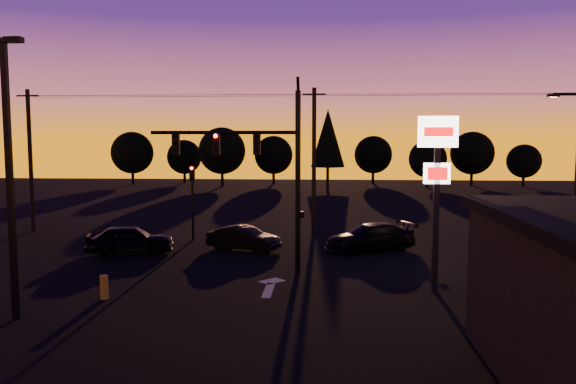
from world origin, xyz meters
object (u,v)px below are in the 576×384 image
object	(u,v)px
car_mid	(243,238)
traffic_signal_mast	(261,161)
secondary_signal	(192,192)
car_left	(130,239)
bollard	(104,287)
pylon_sign	(437,165)
suv_parked	(554,296)
car_right	(370,237)
streetlight	(575,172)
parking_lot_light	(9,160)

from	to	relation	value
car_mid	traffic_signal_mast	bearing A→B (deg)	-140.57
secondary_signal	car_left	xyz separation A→B (m)	(-2.32, -4.01, -2.11)
car_left	bollard	bearing A→B (deg)	178.76
pylon_sign	car_mid	xyz separation A→B (m)	(-8.63, 7.27, -4.27)
car_left	suv_parked	bearing A→B (deg)	-130.88
car_right	streetlight	bearing A→B (deg)	42.84
parking_lot_light	suv_parked	distance (m)	18.56
car_mid	suv_parked	size ratio (longest dim) A/B	0.80
bollard	suv_parked	bearing A→B (deg)	-3.25
streetlight	bollard	size ratio (longest dim) A/B	8.98
bollard	secondary_signal	bearing A→B (deg)	87.72
car_left	car_mid	xyz separation A→B (m)	(5.69, 1.29, -0.10)
suv_parked	bollard	bearing A→B (deg)	155.61
pylon_sign	streetlight	distance (m)	8.00
bollard	car_mid	xyz separation A→B (m)	(3.85, 9.34, 0.20)
parking_lot_light	pylon_sign	distance (m)	15.19
pylon_sign	car_right	xyz separation A→B (m)	(-1.92, 7.61, -4.20)
traffic_signal_mast	car_right	xyz separation A→B (m)	(5.18, 5.11, -4.22)
traffic_signal_mast	pylon_sign	bearing A→B (deg)	-19.36
pylon_sign	bollard	bearing A→B (deg)	-170.60
traffic_signal_mast	secondary_signal	distance (m)	9.19
pylon_sign	streetlight	size ratio (longest dim) A/B	0.85
traffic_signal_mast	car_left	xyz separation A→B (m)	(-7.22, 3.49, -4.19)
streetlight	traffic_signal_mast	bearing A→B (deg)	-173.86
traffic_signal_mast	pylon_sign	distance (m)	7.52
pylon_sign	streetlight	xyz separation A→B (m)	(6.91, 4.00, -0.49)
secondary_signal	car_right	world-z (taller)	secondary_signal
traffic_signal_mast	car_left	size ratio (longest dim) A/B	1.95
streetlight	car_right	world-z (taller)	streetlight
streetlight	car_left	size ratio (longest dim) A/B	1.82
traffic_signal_mast	car_mid	xyz separation A→B (m)	(-1.53, 4.78, -4.29)
traffic_signal_mast	bollard	size ratio (longest dim) A/B	9.64
pylon_sign	bollard	distance (m)	13.42
traffic_signal_mast	secondary_signal	xyz separation A→B (m)	(-4.90, 7.49, -2.07)
bollard	suv_parked	world-z (taller)	suv_parked
car_right	bollard	bearing A→B (deg)	-72.48
pylon_sign	car_mid	bearing A→B (deg)	139.87
pylon_sign	suv_parked	world-z (taller)	pylon_sign
car_left	streetlight	bearing A→B (deg)	-109.43
secondary_signal	car_right	bearing A→B (deg)	-13.29
streetlight	car_right	distance (m)	10.23
pylon_sign	car_mid	world-z (taller)	pylon_sign
car_mid	bollard	bearing A→B (deg)	179.26
traffic_signal_mast	suv_parked	xyz separation A→B (m)	(10.52, -5.46, -4.26)
traffic_signal_mast	parking_lot_light	size ratio (longest dim) A/B	0.94
traffic_signal_mast	car_right	distance (m)	8.41
car_right	suv_parked	size ratio (longest dim) A/B	1.01
bollard	car_mid	size ratio (longest dim) A/B	0.23
secondary_signal	streetlight	bearing A→B (deg)	-17.56
pylon_sign	bollard	xyz separation A→B (m)	(-12.48, -2.07, -4.47)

